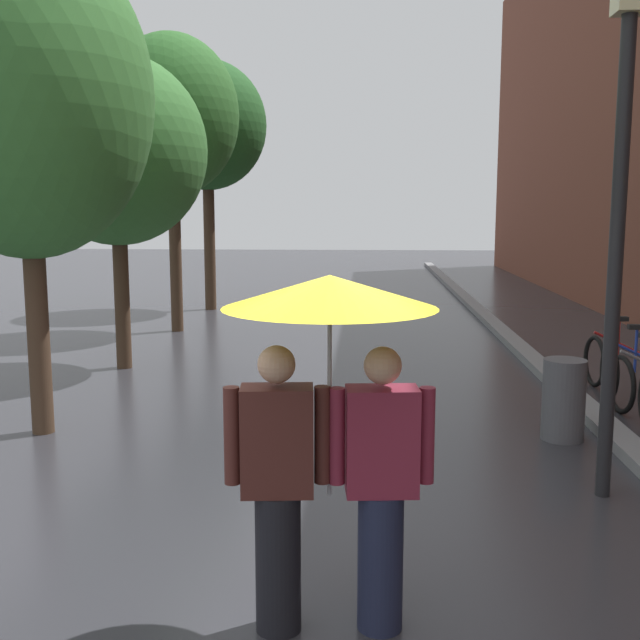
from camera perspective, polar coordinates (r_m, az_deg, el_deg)
ground_plane at (r=5.02m, az=-3.97°, el=-20.07°), size 80.00×80.00×0.00m
kerb_strip at (r=14.79m, az=13.66°, el=-0.89°), size 0.30×36.00×0.12m
street_tree_0 at (r=8.49m, az=-21.45°, el=15.55°), size 2.58×2.58×5.21m
street_tree_1 at (r=11.63m, az=-15.18°, el=12.27°), size 2.65×2.65×4.63m
street_tree_2 at (r=15.06m, az=-11.18°, el=14.92°), size 2.56×2.56×5.67m
street_tree_3 at (r=18.20m, az=-8.55°, el=14.31°), size 2.76×2.76×5.80m
parked_bicycle_5 at (r=11.04m, az=22.55°, el=-2.76°), size 1.14×0.79×0.96m
couple_under_umbrella at (r=4.16m, az=0.73°, el=-5.46°), size 1.18×1.18×2.04m
street_lamp_post at (r=6.51m, az=21.71°, el=8.42°), size 0.24×0.24×4.20m
litter_bin at (r=8.27m, az=17.97°, el=-5.76°), size 0.44×0.44×0.85m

